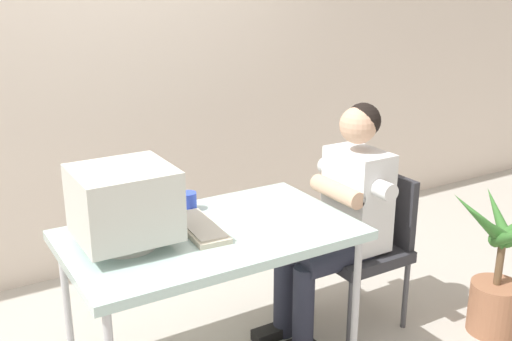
# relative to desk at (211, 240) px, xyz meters

# --- Properties ---
(wall_back) EXTENTS (8.00, 0.10, 3.00)m
(wall_back) POSITION_rel_desk_xyz_m (0.30, 1.40, 0.81)
(wall_back) COLOR beige
(wall_back) RESTS_ON ground_plane
(desk) EXTENTS (1.33, 0.79, 0.74)m
(desk) POSITION_rel_desk_xyz_m (0.00, 0.00, 0.00)
(desk) COLOR #B7B7BC
(desk) RESTS_ON ground_plane
(crt_monitor) EXTENTS (0.42, 0.38, 0.35)m
(crt_monitor) POSITION_rel_desk_xyz_m (-0.38, 0.04, 0.25)
(crt_monitor) COLOR silver
(crt_monitor) RESTS_ON desk
(keyboard) EXTENTS (0.18, 0.42, 0.03)m
(keyboard) POSITION_rel_desk_xyz_m (-0.04, 0.03, 0.06)
(keyboard) COLOR beige
(keyboard) RESTS_ON desk
(office_chair) EXTENTS (0.45, 0.45, 0.84)m
(office_chair) POSITION_rel_desk_xyz_m (0.94, -0.02, -0.21)
(office_chair) COLOR #4C4C51
(office_chair) RESTS_ON ground_plane
(person_seated) EXTENTS (0.68, 0.54, 1.25)m
(person_seated) POSITION_rel_desk_xyz_m (0.75, -0.02, -0.02)
(person_seated) COLOR silver
(person_seated) RESTS_ON ground_plane
(potted_plant) EXTENTS (0.60, 0.58, 0.79)m
(potted_plant) POSITION_rel_desk_xyz_m (1.45, -0.49, -0.35)
(potted_plant) COLOR #9E6647
(potted_plant) RESTS_ON ground_plane
(desk_mug) EXTENTS (0.08, 0.09, 0.09)m
(desk_mug) POSITION_rel_desk_xyz_m (0.02, 0.29, 0.10)
(desk_mug) COLOR blue
(desk_mug) RESTS_ON desk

